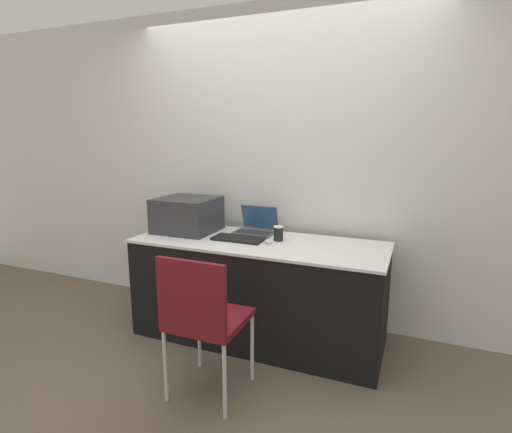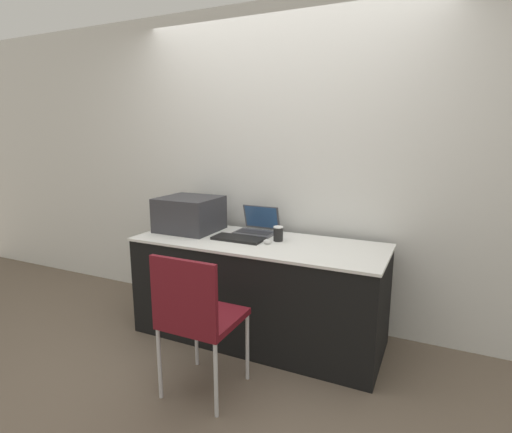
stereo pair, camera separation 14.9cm
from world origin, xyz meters
name	(u,v)px [view 2 (the right image)]	position (x,y,z in m)	size (l,w,h in m)	color
ground_plane	(237,358)	(0.00, 0.00, 0.00)	(14.00, 14.00, 0.00)	#6B5B4C
wall_back	(282,167)	(0.00, 0.82, 1.30)	(8.00, 0.05, 2.60)	silver
table	(258,290)	(0.00, 0.35, 0.39)	(1.91, 0.72, 0.78)	black
printer	(189,213)	(-0.66, 0.42, 0.93)	(0.47, 0.44, 0.28)	#333338
laptop_left	(257,227)	(-0.12, 0.58, 0.83)	(0.32, 0.27, 0.21)	#4C4C51
external_keyboard	(238,239)	(-0.15, 0.32, 0.79)	(0.39, 0.18, 0.02)	black
coffee_cup	(278,234)	(0.13, 0.42, 0.84)	(0.08, 0.08, 0.11)	black
mouse	(267,242)	(0.10, 0.30, 0.80)	(0.06, 0.04, 0.04)	silver
chair	(197,313)	(-0.02, -0.46, 0.54)	(0.43, 0.43, 0.91)	maroon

